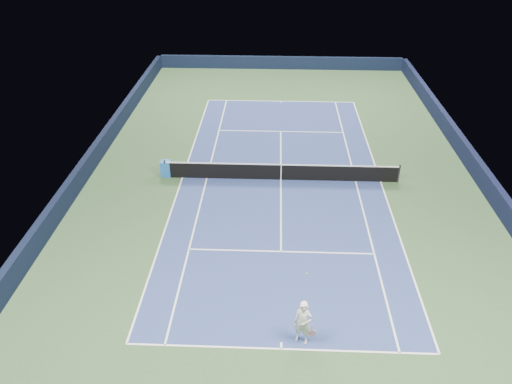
{
  "coord_description": "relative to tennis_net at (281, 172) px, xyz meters",
  "views": [
    {
      "loc": [
        -0.38,
        -23.93,
        13.8
      ],
      "look_at": [
        -1.25,
        -3.0,
        1.0
      ],
      "focal_mm": 35.0,
      "sensor_mm": 36.0,
      "label": 1
    }
  ],
  "objects": [
    {
      "name": "service_line_far",
      "position": [
        0.0,
        6.4,
        -0.5
      ],
      "size": [
        8.23,
        0.08,
        0.0
      ],
      "primitive_type": "cube",
      "color": "white",
      "rests_on": "ground"
    },
    {
      "name": "ground",
      "position": [
        0.0,
        0.0,
        -0.5
      ],
      "size": [
        40.0,
        40.0,
        0.0
      ],
      "primitive_type": "plane",
      "color": "#2D4A28",
      "rests_on": "ground"
    },
    {
      "name": "court_surface",
      "position": [
        0.0,
        0.0,
        -0.5
      ],
      "size": [
        10.97,
        23.77,
        0.01
      ],
      "primitive_type": "cube",
      "color": "navy",
      "rests_on": "ground"
    },
    {
      "name": "wall_left",
      "position": [
        -10.82,
        0.0,
        0.05
      ],
      "size": [
        0.35,
        40.0,
        1.1
      ],
      "primitive_type": "cube",
      "color": "black",
      "rests_on": "ground"
    },
    {
      "name": "sideline_singles_right",
      "position": [
        4.12,
        0.0,
        -0.5
      ],
      "size": [
        0.08,
        23.77,
        0.0
      ],
      "primitive_type": "cube",
      "color": "white",
      "rests_on": "ground"
    },
    {
      "name": "sideline_doubles_left",
      "position": [
        -5.49,
        0.0,
        -0.5
      ],
      "size": [
        0.08,
        23.77,
        0.0
      ],
      "primitive_type": "cube",
      "color": "white",
      "rests_on": "ground"
    },
    {
      "name": "center_mark_far",
      "position": [
        0.0,
        11.73,
        -0.5
      ],
      "size": [
        0.08,
        0.3,
        0.0
      ],
      "primitive_type": "cube",
      "color": "white",
      "rests_on": "ground"
    },
    {
      "name": "wall_right",
      "position": [
        10.82,
        0.0,
        0.05
      ],
      "size": [
        0.35,
        40.0,
        1.1
      ],
      "primitive_type": "cube",
      "color": "black",
      "rests_on": "ground"
    },
    {
      "name": "service_line_near",
      "position": [
        0.0,
        -6.4,
        -0.5
      ],
      "size": [
        8.23,
        0.08,
        0.0
      ],
      "primitive_type": "cube",
      "color": "white",
      "rests_on": "ground"
    },
    {
      "name": "sponsor_cube",
      "position": [
        -6.4,
        0.2,
        -0.05
      ],
      "size": [
        0.62,
        0.54,
        0.9
      ],
      "color": "blue",
      "rests_on": "ground"
    },
    {
      "name": "wall_far",
      "position": [
        0.0,
        19.82,
        0.05
      ],
      "size": [
        22.0,
        0.35,
        1.1
      ],
      "primitive_type": "cube",
      "color": "black",
      "rests_on": "ground"
    },
    {
      "name": "baseline_far",
      "position": [
        0.0,
        11.88,
        -0.5
      ],
      "size": [
        10.97,
        0.08,
        0.0
      ],
      "primitive_type": "cube",
      "color": "white",
      "rests_on": "ground"
    },
    {
      "name": "baseline_near",
      "position": [
        0.0,
        -11.88,
        -0.5
      ],
      "size": [
        10.97,
        0.08,
        0.0
      ],
      "primitive_type": "cube",
      "color": "white",
      "rests_on": "ground"
    },
    {
      "name": "sideline_doubles_right",
      "position": [
        5.49,
        0.0,
        -0.5
      ],
      "size": [
        0.08,
        23.77,
        0.0
      ],
      "primitive_type": "cube",
      "color": "white",
      "rests_on": "ground"
    },
    {
      "name": "sideline_singles_left",
      "position": [
        -4.12,
        0.0,
        -0.5
      ],
      "size": [
        0.08,
        23.77,
        0.0
      ],
      "primitive_type": "cube",
      "color": "white",
      "rests_on": "ground"
    },
    {
      "name": "tennis_player",
      "position": [
        0.74,
        -11.48,
        0.39
      ],
      "size": [
        0.85,
        1.33,
        2.29
      ],
      "color": "white",
      "rests_on": "ground"
    },
    {
      "name": "tennis_net",
      "position": [
        0.0,
        0.0,
        0.0
      ],
      "size": [
        12.9,
        0.1,
        1.07
      ],
      "color": "black",
      "rests_on": "ground"
    },
    {
      "name": "center_service_line",
      "position": [
        0.0,
        0.0,
        -0.5
      ],
      "size": [
        0.08,
        12.8,
        0.0
      ],
      "primitive_type": "cube",
      "color": "white",
      "rests_on": "ground"
    },
    {
      "name": "center_mark_near",
      "position": [
        0.0,
        -11.73,
        -0.5
      ],
      "size": [
        0.08,
        0.3,
        0.0
      ],
      "primitive_type": "cube",
      "color": "white",
      "rests_on": "ground"
    }
  ]
}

